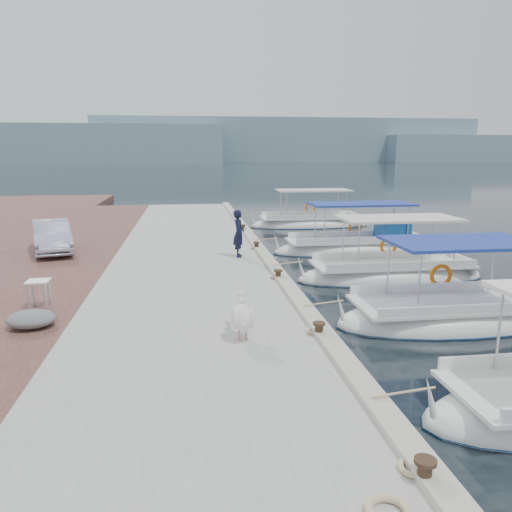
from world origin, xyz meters
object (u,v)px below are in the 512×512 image
at_px(fishing_caique_c, 391,276).
at_px(pelican, 242,316).
at_px(fishing_caique_e, 310,224).
at_px(fisherman, 239,234).
at_px(fishing_caique_b, 450,318).
at_px(parked_car, 52,236).
at_px(fishing_caique_d, 358,248).

height_order(fishing_caique_c, pelican, fishing_caique_c).
xyz_separation_m(fishing_caique_e, pelican, (-6.27, -19.27, 0.90)).
height_order(fishing_caique_c, fisherman, fisherman).
bearing_deg(fishing_caique_c, pelican, -133.68).
bearing_deg(fisherman, fishing_caique_e, -24.33).
bearing_deg(fishing_caique_b, fishing_caique_e, 88.33).
distance_m(fishing_caique_c, fishing_caique_e, 12.93).
distance_m(fishing_caique_e, pelican, 20.29).
xyz_separation_m(fishing_caique_c, fishing_caique_e, (0.21, 12.93, -0.00)).
relative_size(fishing_caique_b, parked_car, 1.61).
bearing_deg(fisherman, fishing_caique_c, -110.61).
bearing_deg(parked_car, fishing_caique_e, 17.75).
bearing_deg(fishing_caique_d, parked_car, -176.90).
bearing_deg(pelican, fishing_caique_c, 46.32).
bearing_deg(fishing_caique_e, parked_car, -145.70).
height_order(fishing_caique_b, pelican, fishing_caique_b).
height_order(fishing_caique_c, fishing_caique_d, same).
bearing_deg(fishing_caique_c, fisherman, 156.58).
xyz_separation_m(fishing_caique_d, parked_car, (-13.07, -0.71, 0.95)).
bearing_deg(fisherman, parked_car, 78.26).
distance_m(fishing_caique_c, fisherman, 5.86).
height_order(fishing_caique_d, fisherman, fisherman).
distance_m(fishing_caique_b, fisherman, 8.62).
xyz_separation_m(pelican, fisherman, (0.81, 8.62, 0.38)).
height_order(pelican, parked_car, parked_car).
xyz_separation_m(fishing_caique_b, fishing_caique_e, (0.51, 17.59, -0.00)).
bearing_deg(fishing_caique_c, fishing_caique_e, 89.05).
height_order(fishing_caique_b, parked_car, fishing_caique_b).
height_order(pelican, fisherman, fisherman).
relative_size(fishing_caique_b, fisherman, 3.47).
relative_size(fishing_caique_b, fishing_caique_d, 0.83).
bearing_deg(parked_car, pelican, -74.70).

